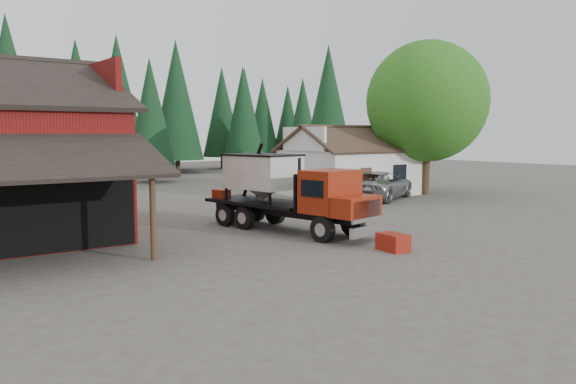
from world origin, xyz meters
TOP-DOWN VIEW (x-y plane):
  - ground at (0.00, 0.00)m, footprint 120.00×120.00m
  - farmhouse at (13.00, 13.00)m, footprint 8.60×6.42m
  - deciduous_tree at (17.01, 9.97)m, footprint 8.00×8.00m
  - conifer_backdrop at (0.00, 42.00)m, footprint 76.00×16.00m
  - near_pine_b at (6.00, 30.00)m, footprint 3.96×3.96m
  - near_pine_c at (22.00, 26.00)m, footprint 4.84×4.84m
  - near_pine_d at (-4.00, 34.00)m, footprint 5.28×5.28m
  - feed_truck at (1.14, 4.03)m, footprint 3.70×8.47m
  - silver_car at (12.65, 10.00)m, footprint 6.92×5.31m
  - equip_box at (1.73, -1.45)m, footprint 0.81×1.17m

SIDE VIEW (x-z plane):
  - ground at x=0.00m, z-range 0.00..0.00m
  - conifer_backdrop at x=0.00m, z-range -8.00..8.00m
  - equip_box at x=1.73m, z-range 0.00..0.60m
  - silver_car at x=12.65m, z-range 0.00..1.75m
  - farmhouse at x=13.00m, z-range -0.66..3.99m
  - feed_truck at x=1.14m, z-range -0.12..3.59m
  - near_pine_b at x=6.00m, z-range 0.69..11.09m
  - deciduous_tree at x=17.01m, z-range 0.81..11.01m
  - near_pine_c at x=22.00m, z-range 0.69..13.09m
  - near_pine_d at x=-4.00m, z-range 0.69..14.09m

